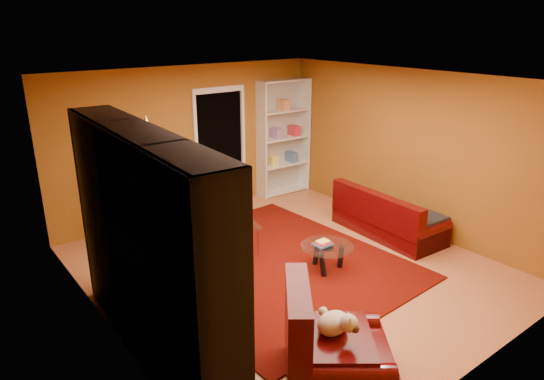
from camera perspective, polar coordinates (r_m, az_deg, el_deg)
floor at (r=6.93m, az=2.04°, el=-9.29°), size 5.00×5.50×0.05m
ceiling at (r=6.13m, az=2.34°, el=13.04°), size 5.00×5.50×0.05m
wall_back at (r=8.64m, az=-9.70°, el=5.69°), size 5.00×0.05×2.60m
wall_left at (r=5.26m, az=-19.55°, el=-4.10°), size 0.05×5.50×2.60m
wall_right at (r=8.20m, az=15.95°, el=4.47°), size 0.05×5.50×2.60m
doorway at (r=8.95m, az=-6.09°, el=4.67°), size 1.06×0.60×2.16m
rug at (r=6.98m, az=-0.04°, el=-8.74°), size 3.31×3.81×0.02m
media_unit at (r=4.89m, az=-14.41°, el=-6.88°), size 0.62×3.11×2.37m
christmas_tree at (r=7.75m, az=-14.02°, el=1.20°), size 1.45×1.45×1.98m
gift_box_teal at (r=7.97m, az=-16.09°, el=-4.81°), size 0.33×0.33×0.28m
gift_box_green at (r=7.76m, az=-6.19°, el=-4.77°), size 0.35×0.35×0.28m
gift_box_red at (r=8.38m, az=-15.96°, el=-3.89°), size 0.22×0.22×0.20m
white_bookshelf at (r=9.56m, az=1.34°, el=6.16°), size 1.08×0.43×2.31m
armchair at (r=4.81m, az=7.79°, el=-17.58°), size 1.49×1.49×0.83m
dog at (r=4.73m, az=7.21°, el=-15.28°), size 0.48×0.50×0.27m
sofa at (r=8.04m, az=13.64°, el=-2.44°), size 0.90×1.85×0.78m
coffee_table at (r=6.81m, az=6.44°, el=-7.89°), size 0.74×0.74×0.46m
acrylic_chair at (r=7.12m, az=-3.73°, el=-4.09°), size 0.60×0.63×0.94m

